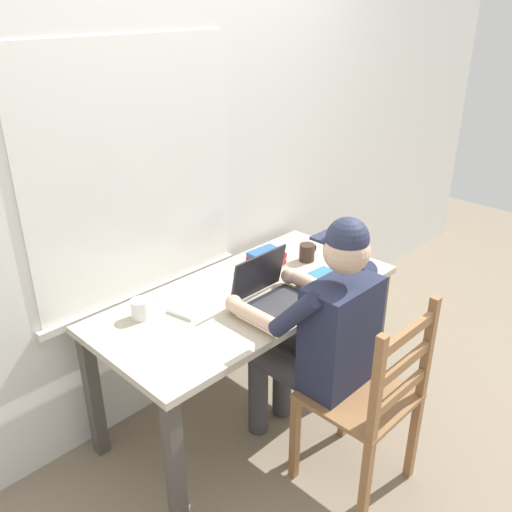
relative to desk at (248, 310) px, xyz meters
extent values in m
plane|color=gray|center=(0.00, 0.00, -0.63)|extent=(8.00, 8.00, 0.00)
cube|color=silver|center=(0.00, 0.44, 0.67)|extent=(6.00, 0.04, 2.60)
cube|color=white|center=(-0.31, 0.41, 0.68)|extent=(1.07, 0.01, 1.17)
cube|color=beige|center=(-0.31, 0.41, 0.07)|extent=(1.13, 0.06, 0.04)
cube|color=#BCB29E|center=(0.00, 0.00, 0.07)|extent=(1.53, 0.72, 0.03)
cube|color=#4C4742|center=(-0.72, -0.31, -0.29)|extent=(0.06, 0.06, 0.69)
cube|color=#4C4742|center=(0.72, -0.31, -0.29)|extent=(0.06, 0.06, 0.69)
cube|color=#4C4742|center=(-0.72, 0.31, -0.29)|extent=(0.06, 0.06, 0.69)
cube|color=#4C4742|center=(0.72, 0.31, -0.29)|extent=(0.06, 0.06, 0.69)
cube|color=#232842|center=(0.02, -0.54, 0.10)|extent=(0.34, 0.20, 0.50)
sphere|color=#DBB293|center=(0.02, -0.54, 0.49)|extent=(0.19, 0.19, 0.19)
sphere|color=#282D47|center=(0.02, -0.54, 0.55)|extent=(0.17, 0.17, 0.17)
cube|color=#282D47|center=(0.02, -0.45, 0.53)|extent=(0.13, 0.10, 0.01)
cylinder|color=#38383D|center=(-0.07, -0.34, -0.15)|extent=(0.13, 0.40, 0.13)
cylinder|color=#38383D|center=(0.11, -0.34, -0.15)|extent=(0.13, 0.40, 0.13)
cylinder|color=#38383D|center=(-0.07, -0.14, -0.39)|extent=(0.10, 0.10, 0.48)
cylinder|color=#38383D|center=(0.11, -0.14, -0.39)|extent=(0.10, 0.10, 0.48)
cylinder|color=#232842|center=(-0.18, -0.45, 0.24)|extent=(0.10, 0.25, 0.26)
cylinder|color=#DBB293|center=(-0.18, -0.22, 0.14)|extent=(0.07, 0.28, 0.07)
sphere|color=#DBB293|center=(-0.17, -0.08, 0.14)|extent=(0.08, 0.08, 0.08)
cylinder|color=#232842|center=(0.22, -0.45, 0.24)|extent=(0.10, 0.25, 0.26)
cylinder|color=#DBB293|center=(0.22, -0.22, 0.14)|extent=(0.07, 0.28, 0.07)
sphere|color=#DBB293|center=(0.21, -0.08, 0.14)|extent=(0.08, 0.08, 0.08)
cube|color=olive|center=(0.02, -0.66, -0.16)|extent=(0.42, 0.42, 0.02)
cube|color=olive|center=(0.21, -0.47, -0.40)|extent=(0.04, 0.04, 0.46)
cube|color=olive|center=(-0.17, -0.47, -0.40)|extent=(0.04, 0.04, 0.46)
cube|color=olive|center=(0.21, -0.85, -0.40)|extent=(0.04, 0.04, 0.46)
cube|color=olive|center=(-0.17, -0.85, -0.40)|extent=(0.04, 0.04, 0.46)
cube|color=olive|center=(0.21, -0.85, 0.09)|extent=(0.04, 0.04, 0.48)
cube|color=olive|center=(-0.17, -0.85, 0.09)|extent=(0.04, 0.04, 0.48)
cube|color=olive|center=(0.02, -0.85, -0.03)|extent=(0.36, 0.02, 0.04)
cube|color=olive|center=(0.02, -0.85, 0.11)|extent=(0.36, 0.02, 0.04)
cube|color=olive|center=(0.02, -0.85, 0.25)|extent=(0.36, 0.02, 0.04)
cube|color=#232328|center=(0.02, -0.19, 0.10)|extent=(0.33, 0.23, 0.02)
cube|color=#38383D|center=(0.02, -0.19, 0.11)|extent=(0.29, 0.17, 0.00)
cube|color=#232328|center=(0.02, -0.05, 0.22)|extent=(0.33, 0.05, 0.22)
cube|color=#4C515B|center=(0.02, -0.05, 0.22)|extent=(0.29, 0.04, 0.19)
ellipsoid|color=#232328|center=(0.25, -0.16, 0.11)|extent=(0.06, 0.10, 0.03)
cylinder|color=white|center=(-0.49, 0.19, 0.14)|extent=(0.08, 0.08, 0.09)
torus|color=white|center=(-0.43, 0.19, 0.14)|extent=(0.05, 0.01, 0.05)
cylinder|color=#38281E|center=(0.49, 0.04, 0.14)|extent=(0.08, 0.08, 0.09)
torus|color=#38281E|center=(0.54, 0.04, 0.14)|extent=(0.05, 0.01, 0.05)
cube|color=white|center=(0.27, 0.12, 0.10)|extent=(0.19, 0.12, 0.02)
cube|color=#BC332D|center=(0.26, 0.12, 0.12)|extent=(0.18, 0.14, 0.02)
cube|color=#BC332D|center=(0.27, 0.13, 0.15)|extent=(0.19, 0.15, 0.03)
cube|color=#2D5B9E|center=(0.26, 0.14, 0.18)|extent=(0.17, 0.11, 0.02)
cube|color=white|center=(-0.28, 0.09, 0.10)|extent=(0.21, 0.18, 0.02)
cube|color=teal|center=(0.43, -0.11, 0.09)|extent=(0.14, 0.10, 0.00)
camera|label=1|loc=(-1.64, -1.67, 1.42)|focal=38.72mm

